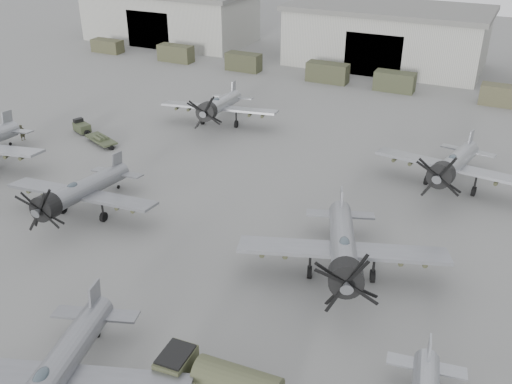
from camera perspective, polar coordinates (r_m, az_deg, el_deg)
ground at (r=38.53m, az=-11.45°, el=-10.15°), size 220.00×220.00×0.00m
hangar_left at (r=104.81m, az=-8.57°, el=17.15°), size 29.00×14.80×8.70m
hangar_center at (r=89.71m, az=12.89°, el=14.99°), size 29.00×14.80×8.70m
support_truck_0 at (r=98.86m, az=-14.64°, el=13.95°), size 5.16×2.20×2.04m
support_truck_1 at (r=91.09m, az=-8.03°, el=13.57°), size 5.50×2.20×2.51m
support_truck_2 at (r=85.35m, az=-1.26°, el=12.87°), size 5.13×2.20×2.55m
support_truck_3 at (r=80.52m, az=7.16°, el=11.77°), size 5.73×2.20×2.63m
support_truck_4 at (r=78.22m, az=13.69°, el=10.68°), size 5.24×2.20×2.53m
support_truck_5 at (r=76.77m, az=23.43°, el=8.84°), size 5.25×2.20×2.49m
aircraft_near_1 at (r=30.66m, az=-19.87°, el=-17.24°), size 13.53×12.19×5.44m
aircraft_mid_1 at (r=47.14m, az=-17.33°, el=-0.02°), size 12.86×11.57×5.11m
aircraft_mid_2 at (r=38.11m, az=8.71°, el=-5.61°), size 13.99×12.61×5.63m
aircraft_far_0 at (r=63.78m, az=-3.78°, el=8.61°), size 13.23×11.91×5.25m
aircraft_far_1 at (r=52.07m, az=19.11°, el=2.60°), size 13.74×12.36×5.46m
fuel_tanker at (r=30.37m, az=-3.66°, el=-18.32°), size 6.85×3.36×2.60m
tug_trailer at (r=63.88m, az=-16.36°, el=5.79°), size 7.28×4.03×1.47m
ground_crew at (r=65.14m, az=-22.34°, el=5.51°), size 0.51×0.69×1.72m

